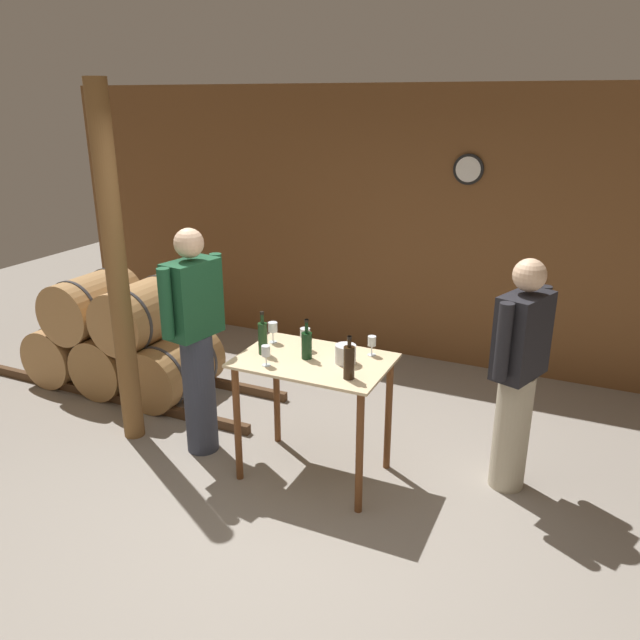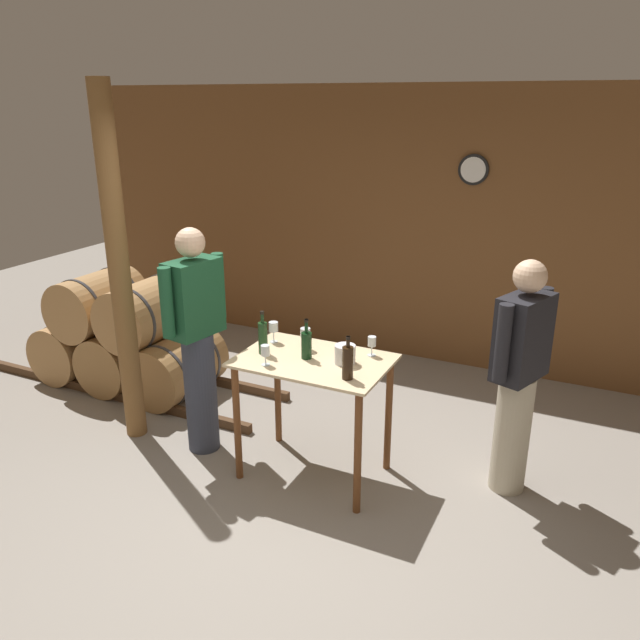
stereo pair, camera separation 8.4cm
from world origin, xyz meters
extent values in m
plane|color=gray|center=(0.00, 0.00, 0.00)|extent=(14.00, 14.00, 0.00)
cube|color=brown|center=(0.00, 2.98, 1.35)|extent=(8.40, 0.05, 2.70)
cylinder|color=black|center=(0.41, 2.94, 1.94)|extent=(0.28, 0.03, 0.28)
cylinder|color=white|center=(0.41, 2.93, 1.94)|extent=(0.23, 0.01, 0.23)
cube|color=#4C331E|center=(-2.30, 0.82, 0.04)|extent=(3.09, 0.06, 0.08)
cube|color=#4C331E|center=(-2.30, 1.46, 0.04)|extent=(3.09, 0.06, 0.08)
cylinder|color=#AD7F4C|center=(-2.89, 1.14, 0.28)|extent=(0.56, 0.80, 0.56)
cylinder|color=#38383D|center=(-2.89, 0.90, 0.28)|extent=(0.58, 0.03, 0.58)
cylinder|color=#38383D|center=(-2.89, 1.38, 0.28)|extent=(0.58, 0.03, 0.58)
cylinder|color=#9E7242|center=(-2.30, 1.14, 0.28)|extent=(0.56, 0.80, 0.56)
cylinder|color=#38383D|center=(-2.30, 0.90, 0.28)|extent=(0.58, 0.03, 0.58)
cylinder|color=#38383D|center=(-2.30, 1.38, 0.28)|extent=(0.58, 0.03, 0.58)
cylinder|color=#9E7242|center=(-1.71, 1.14, 0.28)|extent=(0.56, 0.80, 0.56)
cylinder|color=#38383D|center=(-1.71, 0.90, 0.28)|extent=(0.58, 0.03, 0.58)
cylinder|color=#38383D|center=(-1.71, 1.38, 0.28)|extent=(0.58, 0.03, 0.58)
cylinder|color=#AD7F4C|center=(-2.59, 1.14, 0.76)|extent=(0.56, 0.80, 0.56)
cylinder|color=#38383D|center=(-2.59, 0.90, 0.76)|extent=(0.58, 0.03, 0.58)
cylinder|color=#38383D|center=(-2.59, 1.38, 0.76)|extent=(0.58, 0.03, 0.58)
cylinder|color=#AD7F4C|center=(-2.00, 1.14, 0.76)|extent=(0.56, 0.80, 0.56)
cylinder|color=#38383D|center=(-2.00, 0.90, 0.76)|extent=(0.58, 0.03, 0.58)
cylinder|color=#38383D|center=(-2.00, 1.38, 0.76)|extent=(0.58, 0.03, 0.58)
cube|color=beige|center=(-0.05, 0.55, 0.88)|extent=(1.03, 0.69, 0.02)
cylinder|color=brown|center=(-0.50, 0.27, 0.44)|extent=(0.05, 0.05, 0.87)
cylinder|color=brown|center=(0.40, 0.27, 0.44)|extent=(0.05, 0.05, 0.87)
cylinder|color=brown|center=(-0.50, 0.84, 0.44)|extent=(0.05, 0.05, 0.87)
cylinder|color=brown|center=(0.40, 0.84, 0.44)|extent=(0.05, 0.05, 0.87)
cylinder|color=brown|center=(-1.60, 0.44, 1.35)|extent=(0.16, 0.16, 2.70)
cylinder|color=#193819|center=(-0.41, 0.50, 1.01)|extent=(0.06, 0.06, 0.22)
cylinder|color=#193819|center=(-0.41, 0.50, 1.16)|extent=(0.02, 0.02, 0.08)
cylinder|color=black|center=(-0.41, 0.50, 1.19)|extent=(0.03, 0.03, 0.02)
cylinder|color=black|center=(-0.10, 0.55, 0.98)|extent=(0.07, 0.07, 0.18)
cylinder|color=black|center=(-0.10, 0.55, 1.13)|extent=(0.02, 0.02, 0.10)
cylinder|color=black|center=(-0.10, 0.55, 1.16)|extent=(0.03, 0.03, 0.02)
cylinder|color=black|center=(0.28, 0.37, 1.00)|extent=(0.07, 0.07, 0.21)
cylinder|color=black|center=(0.28, 0.37, 1.14)|extent=(0.02, 0.02, 0.07)
cylinder|color=black|center=(0.28, 0.37, 1.17)|extent=(0.03, 0.03, 0.02)
cylinder|color=silver|center=(-0.45, 0.71, 0.90)|extent=(0.06, 0.06, 0.00)
cylinder|color=silver|center=(-0.45, 0.71, 0.94)|extent=(0.01, 0.01, 0.08)
cylinder|color=silver|center=(-0.45, 0.71, 1.01)|extent=(0.07, 0.07, 0.07)
cylinder|color=silver|center=(-0.29, 0.33, 0.90)|extent=(0.06, 0.06, 0.00)
cylinder|color=silver|center=(-0.29, 0.33, 0.93)|extent=(0.01, 0.01, 0.06)
cylinder|color=silver|center=(-0.29, 0.33, 1.00)|extent=(0.06, 0.06, 0.07)
cylinder|color=silver|center=(-0.18, 0.69, 0.90)|extent=(0.06, 0.06, 0.00)
cylinder|color=silver|center=(-0.18, 0.69, 0.94)|extent=(0.01, 0.01, 0.09)
cylinder|color=silver|center=(-0.18, 0.69, 1.02)|extent=(0.07, 0.07, 0.06)
cylinder|color=silver|center=(0.28, 0.79, 0.90)|extent=(0.06, 0.06, 0.00)
cylinder|color=silver|center=(0.28, 0.79, 0.93)|extent=(0.01, 0.01, 0.07)
cylinder|color=silver|center=(0.28, 0.79, 1.00)|extent=(0.06, 0.06, 0.07)
cylinder|color=silver|center=(0.17, 0.59, 0.96)|extent=(0.14, 0.14, 0.13)
cylinder|color=#333847|center=(-0.97, 0.50, 0.47)|extent=(0.24, 0.24, 0.94)
cube|color=#194C2D|center=(-0.97, 0.50, 1.22)|extent=(0.29, 0.43, 0.55)
sphere|color=beige|center=(-0.97, 0.50, 1.62)|extent=(0.21, 0.21, 0.21)
cylinder|color=#194C2D|center=(-1.02, 0.25, 1.25)|extent=(0.09, 0.09, 0.50)
cylinder|color=#194C2D|center=(-0.93, 0.74, 1.25)|extent=(0.09, 0.09, 0.50)
cylinder|color=#B7AD93|center=(1.24, 0.98, 0.42)|extent=(0.24, 0.24, 0.84)
cube|color=black|center=(1.24, 0.98, 1.12)|extent=(0.34, 0.45, 0.56)
sphere|color=beige|center=(1.24, 0.98, 1.52)|extent=(0.21, 0.21, 0.21)
cylinder|color=black|center=(1.32, 1.22, 1.15)|extent=(0.09, 0.09, 0.50)
cylinder|color=black|center=(1.15, 0.75, 1.15)|extent=(0.09, 0.09, 0.50)
camera|label=1|loc=(1.61, -2.96, 2.56)|focal=35.00mm
camera|label=2|loc=(1.69, -2.93, 2.56)|focal=35.00mm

